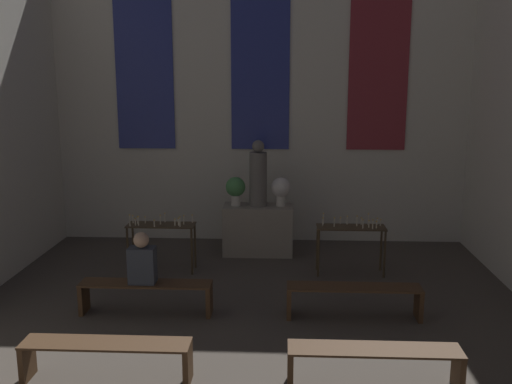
% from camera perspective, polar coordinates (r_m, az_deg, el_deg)
% --- Properties ---
extents(wall_back, '(8.15, 0.16, 5.72)m').
position_cam_1_polar(wall_back, '(11.08, 0.45, 9.83)').
color(wall_back, silver).
rests_on(wall_back, ground_plane).
extents(altar, '(1.26, 0.61, 0.90)m').
position_cam_1_polar(altar, '(10.49, 0.21, -3.79)').
color(altar, gray).
rests_on(altar, ground_plane).
extents(statue, '(0.31, 0.31, 1.20)m').
position_cam_1_polar(statue, '(10.27, 0.22, 1.60)').
color(statue, slate).
rests_on(statue, altar).
extents(flower_vase_left, '(0.36, 0.36, 0.53)m').
position_cam_1_polar(flower_vase_left, '(10.34, -2.06, 0.36)').
color(flower_vase_left, beige).
rests_on(flower_vase_left, altar).
extents(flower_vase_right, '(0.36, 0.36, 0.53)m').
position_cam_1_polar(flower_vase_right, '(10.30, 2.50, 0.32)').
color(flower_vase_right, beige).
rests_on(flower_vase_right, altar).
extents(candle_rack_left, '(1.12, 0.41, 1.01)m').
position_cam_1_polar(candle_rack_left, '(9.65, -9.47, -3.90)').
color(candle_rack_left, '#473823').
rests_on(candle_rack_left, ground_plane).
extents(candle_rack_right, '(1.12, 0.41, 1.00)m').
position_cam_1_polar(candle_rack_right, '(9.50, 9.49, -4.14)').
color(candle_rack_right, '#473823').
rests_on(candle_rack_right, ground_plane).
extents(pew_third_left, '(1.81, 0.36, 0.45)m').
position_cam_1_polar(pew_third_left, '(6.52, -14.74, -15.32)').
color(pew_third_left, '#4C331E').
rests_on(pew_third_left, ground_plane).
extents(pew_third_right, '(1.81, 0.36, 0.45)m').
position_cam_1_polar(pew_third_right, '(6.32, 11.73, -16.07)').
color(pew_third_right, '#4C331E').
rests_on(pew_third_right, ground_plane).
extents(pew_back_left, '(1.81, 0.36, 0.45)m').
position_cam_1_polar(pew_back_left, '(8.09, -10.95, -9.72)').
color(pew_back_left, '#4C331E').
rests_on(pew_back_left, ground_plane).
extents(pew_back_right, '(1.81, 0.36, 0.45)m').
position_cam_1_polar(pew_back_right, '(7.93, 9.75, -10.12)').
color(pew_back_right, '#4C331E').
rests_on(pew_back_right, ground_plane).
extents(person_seated, '(0.36, 0.24, 0.71)m').
position_cam_1_polar(person_seated, '(7.95, -11.33, -6.75)').
color(person_seated, '#383D47').
rests_on(person_seated, pew_back_left).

